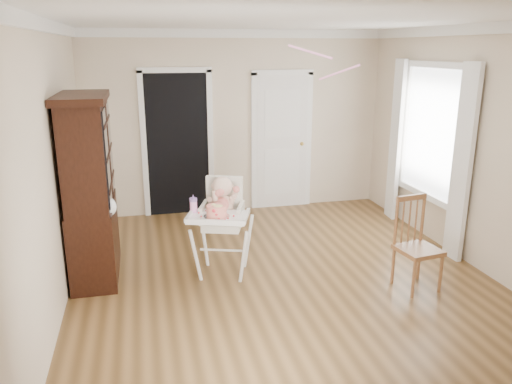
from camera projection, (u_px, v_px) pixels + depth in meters
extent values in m
plane|color=#543A1C|center=(281.00, 276.00, 5.55)|extent=(5.00, 5.00, 0.00)
plane|color=white|center=(285.00, 20.00, 4.80)|extent=(5.00, 5.00, 0.00)
plane|color=beige|center=(237.00, 123.00, 7.52)|extent=(4.50, 0.00, 4.50)
plane|color=beige|center=(53.00, 168.00, 4.69)|extent=(0.00, 5.00, 5.00)
plane|color=beige|center=(473.00, 148.00, 5.67)|extent=(0.00, 5.00, 5.00)
cube|color=black|center=(178.00, 145.00, 7.39)|extent=(0.90, 0.03, 2.10)
cube|color=white|center=(144.00, 147.00, 7.28)|extent=(0.08, 0.05, 2.18)
cube|color=white|center=(211.00, 144.00, 7.49)|extent=(0.08, 0.05, 2.18)
cube|color=white|center=(174.00, 70.00, 7.08)|extent=(1.06, 0.05, 0.08)
cube|color=white|center=(282.00, 143.00, 7.74)|extent=(0.80, 0.05, 2.05)
cube|color=white|center=(254.00, 144.00, 7.64)|extent=(0.08, 0.05, 2.13)
cube|color=white|center=(308.00, 142.00, 7.84)|extent=(0.08, 0.05, 2.13)
sphere|color=gold|center=(302.00, 144.00, 7.78)|extent=(0.06, 0.06, 0.06)
cube|color=white|center=(433.00, 132.00, 6.40)|extent=(0.02, 1.20, 1.60)
cube|color=white|center=(438.00, 65.00, 6.16)|extent=(0.06, 1.36, 0.08)
cube|color=white|center=(462.00, 165.00, 5.72)|extent=(0.08, 0.28, 2.30)
cube|color=white|center=(396.00, 141.00, 7.18)|extent=(0.08, 0.28, 2.30)
cylinder|color=white|center=(196.00, 256.00, 5.34)|extent=(0.16, 0.10, 0.64)
cylinder|color=white|center=(243.00, 258.00, 5.29)|extent=(0.10, 0.16, 0.64)
cylinder|color=white|center=(204.00, 240.00, 5.79)|extent=(0.10, 0.16, 0.64)
cylinder|color=white|center=(248.00, 242.00, 5.74)|extent=(0.16, 0.10, 0.64)
cylinder|color=white|center=(222.00, 250.00, 5.49)|extent=(0.47, 0.18, 0.03)
cube|color=silver|center=(222.00, 224.00, 5.46)|extent=(0.51, 0.49, 0.09)
cube|color=silver|center=(204.00, 212.00, 5.44)|extent=(0.16, 0.36, 0.19)
cube|color=silver|center=(241.00, 213.00, 5.40)|extent=(0.16, 0.36, 0.19)
cube|color=silver|center=(225.00, 197.00, 5.56)|extent=(0.41, 0.19, 0.47)
cube|color=white|center=(218.00, 217.00, 5.16)|extent=(0.70, 0.60, 0.03)
cube|color=white|center=(215.00, 222.00, 4.96)|extent=(0.58, 0.22, 0.04)
ellipsoid|color=beige|center=(223.00, 208.00, 5.44)|extent=(0.30, 0.27, 0.31)
sphere|color=beige|center=(222.00, 186.00, 5.37)|extent=(0.27, 0.27, 0.22)
sphere|color=red|center=(222.00, 204.00, 5.36)|extent=(0.16, 0.16, 0.16)
sphere|color=red|center=(218.00, 193.00, 5.30)|extent=(0.08, 0.08, 0.08)
sphere|color=red|center=(236.00, 189.00, 5.27)|extent=(0.07, 0.07, 0.07)
cylinder|color=silver|center=(217.00, 216.00, 5.13)|extent=(0.27, 0.27, 0.01)
cylinder|color=#EB2951|center=(216.00, 211.00, 5.12)|extent=(0.21, 0.21, 0.11)
cylinder|color=#F2E08C|center=(218.00, 207.00, 5.08)|extent=(0.09, 0.09, 0.02)
cylinder|color=#F294D6|center=(194.00, 207.00, 5.26)|extent=(0.08, 0.08, 0.12)
cylinder|color=#825DA3|center=(193.00, 200.00, 5.23)|extent=(0.08, 0.08, 0.03)
cone|color=#825DA3|center=(193.00, 196.00, 5.22)|extent=(0.03, 0.03, 0.04)
cube|color=black|center=(95.00, 239.00, 5.49)|extent=(0.46, 1.11, 0.83)
cube|color=black|center=(87.00, 153.00, 5.22)|extent=(0.42, 1.11, 1.11)
cube|color=black|center=(107.00, 157.00, 5.01)|extent=(0.02, 0.48, 0.97)
cube|color=black|center=(110.00, 147.00, 5.52)|extent=(0.02, 0.48, 0.97)
cube|color=black|center=(81.00, 98.00, 5.06)|extent=(0.50, 1.18, 0.07)
ellipsoid|color=white|center=(107.00, 207.00, 5.10)|extent=(0.18, 0.15, 0.20)
cube|color=brown|center=(418.00, 250.00, 5.16)|extent=(0.45, 0.45, 0.05)
cylinder|color=brown|center=(414.00, 278.00, 5.01)|extent=(0.03, 0.03, 0.43)
cylinder|color=brown|center=(441.00, 273.00, 5.13)|extent=(0.03, 0.03, 0.43)
cylinder|color=brown|center=(393.00, 265.00, 5.32)|extent=(0.03, 0.03, 0.43)
cylinder|color=brown|center=(419.00, 260.00, 5.43)|extent=(0.03, 0.03, 0.43)
cylinder|color=brown|center=(396.00, 222.00, 5.19)|extent=(0.03, 0.03, 0.55)
cylinder|color=brown|center=(423.00, 218.00, 5.31)|extent=(0.03, 0.03, 0.55)
cube|color=brown|center=(412.00, 198.00, 5.18)|extent=(0.36, 0.09, 0.06)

